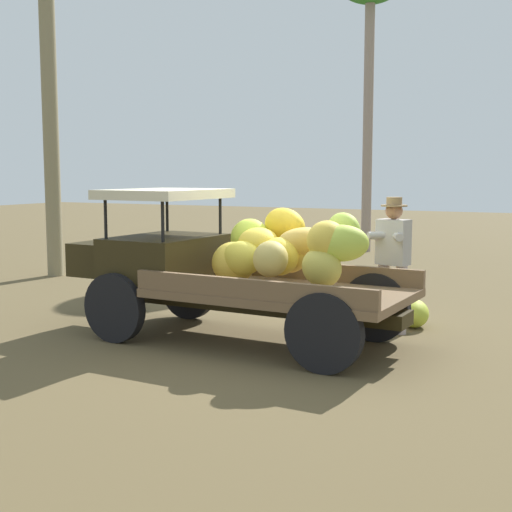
# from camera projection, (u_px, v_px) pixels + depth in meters

# --- Properties ---
(ground_plane) EXTENTS (60.00, 60.00, 0.00)m
(ground_plane) POSITION_uv_depth(u_px,v_px,m) (260.00, 338.00, 8.89)
(ground_plane) COLOR brown
(truck) EXTENTS (4.53, 1.93, 1.87)m
(truck) POSITION_uv_depth(u_px,v_px,m) (227.00, 264.00, 8.74)
(truck) COLOR black
(truck) RESTS_ON ground
(farmer) EXTENTS (0.53, 0.49, 1.77)m
(farmer) POSITION_uv_depth(u_px,v_px,m) (393.00, 256.00, 9.08)
(farmer) COLOR #BEAAA8
(farmer) RESTS_ON ground
(loose_banana_bunch) EXTENTS (0.50, 0.63, 0.39)m
(loose_banana_bunch) POSITION_uv_depth(u_px,v_px,m) (414.00, 313.00, 9.49)
(loose_banana_bunch) COLOR #AFBF35
(loose_banana_bunch) RESTS_ON ground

